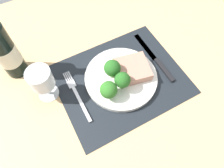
% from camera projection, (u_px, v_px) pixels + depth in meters
% --- Properties ---
extents(ground_plane, '(1.40, 1.10, 0.03)m').
position_uv_depth(ground_plane, '(121.00, 82.00, 0.69)').
color(ground_plane, tan).
extents(placemat, '(0.40, 0.33, 0.00)m').
position_uv_depth(placemat, '(121.00, 79.00, 0.67)').
color(placemat, black).
rests_on(placemat, ground_plane).
extents(plate, '(0.23, 0.23, 0.02)m').
position_uv_depth(plate, '(121.00, 78.00, 0.66)').
color(plate, silver).
rests_on(plate, placemat).
extents(steak, '(0.12, 0.12, 0.03)m').
position_uv_depth(steak, '(133.00, 70.00, 0.65)').
color(steak, tan).
rests_on(steak, plate).
extents(broccoli_front_edge, '(0.05, 0.05, 0.06)m').
position_uv_depth(broccoli_front_edge, '(109.00, 90.00, 0.59)').
color(broccoli_front_edge, '#6B994C').
rests_on(broccoli_front_edge, plate).
extents(broccoli_center, '(0.05, 0.05, 0.07)m').
position_uv_depth(broccoli_center, '(112.00, 68.00, 0.62)').
color(broccoli_center, '#5B8942').
rests_on(broccoli_center, plate).
extents(broccoli_near_fork, '(0.05, 0.05, 0.07)m').
position_uv_depth(broccoli_near_fork, '(122.00, 80.00, 0.60)').
color(broccoli_near_fork, '#5B8942').
rests_on(broccoli_near_fork, plate).
extents(fork, '(0.02, 0.19, 0.01)m').
position_uv_depth(fork, '(77.00, 95.00, 0.64)').
color(fork, silver).
rests_on(fork, placemat).
extents(knife, '(0.02, 0.23, 0.01)m').
position_uv_depth(knife, '(157.00, 60.00, 0.70)').
color(knife, black).
rests_on(knife, placemat).
extents(wine_bottle, '(0.07, 0.07, 0.28)m').
position_uv_depth(wine_bottle, '(5.00, 51.00, 0.60)').
color(wine_bottle, black).
rests_on(wine_bottle, ground_plane).
extents(wine_glass, '(0.07, 0.07, 0.12)m').
position_uv_depth(wine_glass, '(41.00, 80.00, 0.58)').
color(wine_glass, silver).
rests_on(wine_glass, ground_plane).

